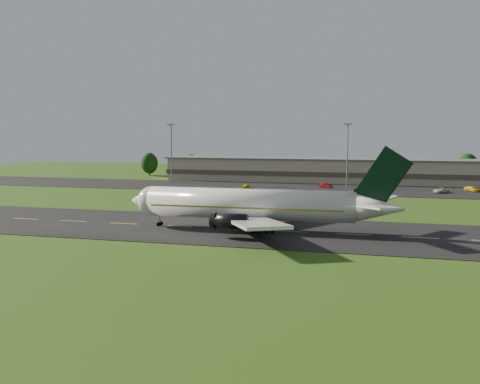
% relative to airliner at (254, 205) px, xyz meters
% --- Properties ---
extents(ground, '(360.00, 360.00, 0.00)m').
position_rel_airliner_xyz_m(ground, '(6.87, -0.02, -4.66)').
color(ground, '#204310').
rests_on(ground, ground).
extents(taxiway, '(220.00, 30.00, 0.10)m').
position_rel_airliner_xyz_m(taxiway, '(6.87, -0.02, -4.61)').
color(taxiway, black).
rests_on(taxiway, ground).
extents(apron, '(260.00, 30.00, 0.10)m').
position_rel_airliner_xyz_m(apron, '(6.87, 71.98, -4.61)').
color(apron, black).
rests_on(apron, ground).
extents(airliner, '(51.27, 42.17, 15.57)m').
position_rel_airliner_xyz_m(airliner, '(0.00, 0.00, 0.00)').
color(airliner, white).
rests_on(airliner, ground).
extents(terminal, '(145.00, 16.00, 8.40)m').
position_rel_airliner_xyz_m(terminal, '(13.28, 96.16, -0.67)').
color(terminal, tan).
rests_on(terminal, ground).
extents(light_mast_west, '(2.40, 1.20, 20.35)m').
position_rel_airliner_xyz_m(light_mast_west, '(-48.13, 79.98, 8.08)').
color(light_mast_west, gray).
rests_on(light_mast_west, ground).
extents(light_mast_centre, '(2.40, 1.20, 20.35)m').
position_rel_airliner_xyz_m(light_mast_centre, '(11.87, 79.98, 8.08)').
color(light_mast_centre, gray).
rests_on(light_mast_centre, ground).
extents(tree_line, '(195.81, 9.96, 10.12)m').
position_rel_airliner_xyz_m(tree_line, '(42.09, 105.96, 0.41)').
color(tree_line, black).
rests_on(tree_line, ground).
extents(service_vehicle_a, '(2.26, 3.97, 1.27)m').
position_rel_airliner_xyz_m(service_vehicle_a, '(-18.57, 68.10, -3.93)').
color(service_vehicle_a, yellow).
rests_on(service_vehicle_a, apron).
extents(service_vehicle_b, '(4.55, 2.83, 1.41)m').
position_rel_airliner_xyz_m(service_vehicle_b, '(5.60, 75.73, -3.85)').
color(service_vehicle_b, '#A90B12').
rests_on(service_vehicle_b, apron).
extents(service_vehicle_c, '(5.26, 5.38, 1.43)m').
position_rel_airliner_xyz_m(service_vehicle_c, '(39.35, 70.08, -3.85)').
color(service_vehicle_c, silver).
rests_on(service_vehicle_c, apron).
extents(service_vehicle_d, '(4.84, 5.01, 1.44)m').
position_rel_airliner_xyz_m(service_vehicle_d, '(48.77, 76.15, -3.84)').
color(service_vehicle_d, yellow).
rests_on(service_vehicle_d, apron).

